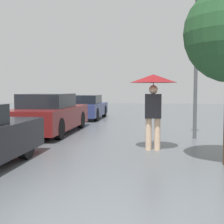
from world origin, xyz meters
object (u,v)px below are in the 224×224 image
Objects in this scene: parked_car_middle at (50,114)px; street_lamp at (196,34)px; parked_car_farthest at (86,107)px; pedestrian at (153,88)px.

street_lamp reaches higher than parked_car_middle.
pedestrian is at bearing -66.55° from parked_car_farthest.
pedestrian reaches higher than parked_car_middle.
parked_car_middle is (-3.51, 2.61, -0.88)m from pedestrian.
parked_car_middle is 5.39m from street_lamp.
parked_car_middle is 1.17× the size of parked_car_farthest.
parked_car_farthest is (0.11, 5.21, -0.06)m from parked_car_middle.
street_lamp is at bearing -51.33° from parked_car_farthest.
parked_car_middle is 5.21m from parked_car_farthest.
pedestrian is at bearing -36.70° from parked_car_middle.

